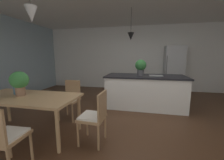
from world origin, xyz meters
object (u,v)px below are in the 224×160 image
at_px(kitchen_island, 145,91).
at_px(vase_on_dining_table, 16,90).
at_px(chair_near_right, 3,136).
at_px(refrigerator, 173,70).
at_px(dining_table, 26,100).
at_px(potted_plant_on_table, 19,81).
at_px(chair_far_right, 70,98).
at_px(chair_kitchen_end, 95,116).
at_px(potted_plant_on_island, 141,66).

bearing_deg(kitchen_island, vase_on_dining_table, -142.22).
height_order(chair_near_right, refrigerator, refrigerator).
bearing_deg(dining_table, potted_plant_on_table, 174.80).
bearing_deg(chair_far_right, chair_kitchen_end, -42.48).
xyz_separation_m(kitchen_island, potted_plant_on_island, (-0.13, 0.00, 0.69)).
bearing_deg(potted_plant_on_island, chair_far_right, -144.14).
bearing_deg(chair_kitchen_end, chair_near_right, -137.65).
bearing_deg(potted_plant_on_island, chair_kitchen_end, -109.50).
bearing_deg(vase_on_dining_table, dining_table, -16.38).
relative_size(refrigerator, potted_plant_on_island, 4.15).
xyz_separation_m(refrigerator, potted_plant_on_table, (-3.32, -3.77, 0.07)).
distance_m(potted_plant_on_table, vase_on_dining_table, 0.25).
height_order(kitchen_island, vase_on_dining_table, kitchen_island).
xyz_separation_m(refrigerator, potted_plant_on_island, (-1.24, -1.86, 0.24)).
distance_m(chair_far_right, potted_plant_on_table, 1.08).
distance_m(refrigerator, vase_on_dining_table, 5.08).
xyz_separation_m(kitchen_island, potted_plant_on_table, (-2.21, -1.91, 0.52)).
xyz_separation_m(chair_far_right, refrigerator, (2.79, 2.98, 0.44)).
bearing_deg(potted_plant_on_island, kitchen_island, 0.00).
height_order(dining_table, chair_kitchen_end, chair_kitchen_end).
bearing_deg(dining_table, vase_on_dining_table, 163.62).
relative_size(chair_kitchen_end, chair_far_right, 1.00).
distance_m(chair_far_right, kitchen_island, 2.03).
bearing_deg(chair_kitchen_end, chair_far_right, 137.52).
xyz_separation_m(dining_table, potted_plant_on_island, (1.97, 1.92, 0.50)).
xyz_separation_m(chair_kitchen_end, refrigerator, (1.92, 3.78, 0.44)).
xyz_separation_m(chair_near_right, kitchen_island, (1.68, 2.72, -0.01)).
height_order(chair_kitchen_end, vase_on_dining_table, vase_on_dining_table).
height_order(dining_table, potted_plant_on_island, potted_plant_on_island).
bearing_deg(kitchen_island, chair_far_right, -146.31).
bearing_deg(chair_far_right, potted_plant_on_island, 35.86).
xyz_separation_m(chair_kitchen_end, kitchen_island, (0.81, 1.92, -0.01)).
bearing_deg(chair_near_right, refrigerator, 58.62).
bearing_deg(potted_plant_on_island, vase_on_dining_table, -140.64).
bearing_deg(vase_on_dining_table, refrigerator, 46.73).
bearing_deg(kitchen_island, potted_plant_on_table, -139.18).
bearing_deg(kitchen_island, potted_plant_on_island, 180.00).
bearing_deg(chair_far_right, vase_on_dining_table, -133.87).
bearing_deg(chair_near_right, potted_plant_on_island, 60.26).
bearing_deg(potted_plant_on_island, potted_plant_on_table, -137.45).
bearing_deg(potted_plant_on_table, chair_far_right, 56.21).
bearing_deg(vase_on_dining_table, chair_near_right, -51.83).
bearing_deg(chair_kitchen_end, potted_plant_on_island, 70.50).
bearing_deg(chair_kitchen_end, kitchen_island, 67.12).
distance_m(kitchen_island, refrigerator, 2.21).
distance_m(chair_kitchen_end, chair_far_right, 1.18).
bearing_deg(chair_far_right, chair_near_right, -89.97).
height_order(chair_near_right, chair_far_right, same).
xyz_separation_m(dining_table, chair_kitchen_end, (1.29, -0.00, -0.18)).
bearing_deg(chair_near_right, potted_plant_on_table, 123.17).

